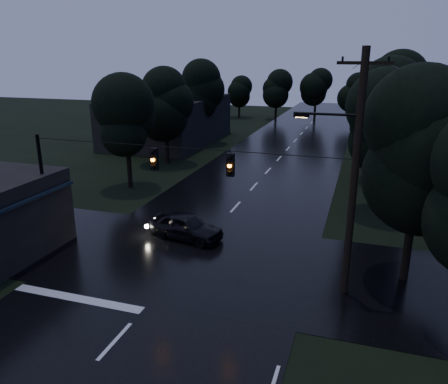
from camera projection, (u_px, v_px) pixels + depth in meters
The scene contains 16 objects.
main_road at pixel (268, 171), 38.11m from camera, with size 12.00×120.00×0.02m, color black.
cross_street at pixel (190, 258), 21.77m from camera, with size 60.00×9.00×0.02m, color black.
building_far_right at pixel (441, 148), 36.97m from camera, with size 10.00×14.00×4.40m, color black.
building_far_left at pixel (169, 120), 50.55m from camera, with size 10.00×16.00×5.00m, color black.
utility_pole_main at pixel (352, 173), 17.11m from camera, with size 3.50×0.30×10.00m.
utility_pole_far at pixel (372, 136), 32.69m from camera, with size 2.00×0.30×7.50m.
anchor_pole_left at pixel (44, 193), 22.17m from camera, with size 0.18×0.18×6.00m, color black.
span_signals at pixel (190, 161), 19.12m from camera, with size 15.00×0.37×1.12m.
tree_corner_near at pixel (421, 149), 17.94m from camera, with size 4.48×4.48×9.44m.
tree_left_a at pixel (126, 119), 31.92m from camera, with size 3.92×3.92×8.26m.
tree_left_b at pixel (165, 102), 39.25m from camera, with size 4.20×4.20×8.85m.
tree_left_c at pixel (199, 90), 48.39m from camera, with size 4.48×4.48×9.44m.
tree_right_a at pixel (387, 125), 26.52m from camera, with size 4.20×4.20×8.85m.
tree_right_b at pixel (393, 105), 33.49m from camera, with size 4.48×4.48×9.44m.
tree_right_c at pixel (395, 91), 42.28m from camera, with size 4.76×4.76×10.03m.
car at pixel (186, 226), 23.90m from camera, with size 1.69×4.20×1.43m, color black.
Camera 1 is at (7.71, -6.30, 9.66)m, focal length 35.00 mm.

